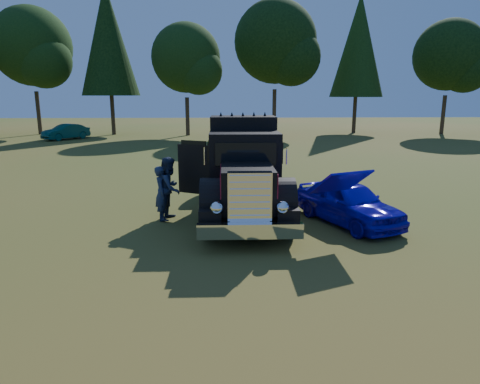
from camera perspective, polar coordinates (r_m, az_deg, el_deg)
name	(u,v)px	position (r m, az deg, el deg)	size (l,w,h in m)	color
ground	(249,244)	(10.84, 1.22, -6.93)	(120.00, 120.00, 0.00)	#315318
treeline	(201,45)	(37.86, -5.27, 18.93)	(72.10, 24.04, 13.84)	#2D2116
diamond_t_truck	(244,174)	(13.11, 0.51, 2.36)	(3.28, 7.16, 3.00)	black
hotrod_coupe	(348,202)	(12.74, 14.20, -1.31)	(2.88, 4.23, 1.89)	#0724AA
spectator_near	(162,193)	(12.89, -10.39, -0.16)	(0.59, 0.39, 1.62)	#212B4D
spectator_far	(170,188)	(12.91, -9.34, 0.49)	(0.91, 0.71, 1.88)	#1E2346
distant_teal_car	(66,132)	(38.75, -22.20, 7.44)	(1.34, 3.85, 1.27)	#0B3245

